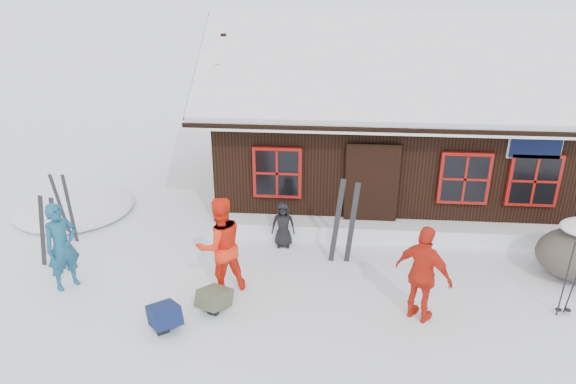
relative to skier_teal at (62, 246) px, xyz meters
The scene contains 14 objects.
ground 4.81m from the skier_teal, ahead, with size 120.00×120.00×0.00m, color white.
mountain_hut 8.09m from the skier_teal, 39.23° to the left, with size 8.90×6.09×4.42m.
snow_drift 6.70m from the skier_teal, 20.75° to the left, with size 7.60×0.60×0.35m, color white.
snow_mounds 6.74m from the skier_teal, 17.19° to the left, with size 20.60×13.20×0.48m.
skier_teal is the anchor object (origin of this frame).
skier_orange_left 2.86m from the skier_teal, ahead, with size 0.89×0.69×1.82m, color red.
skier_orange_right 6.35m from the skier_teal, ahead, with size 1.01×0.42×1.73m, color red.
skier_crouched 4.25m from the skier_teal, 25.37° to the left, with size 0.49×0.32×0.99m, color black.
ski_pair_left 0.95m from the skier_teal, 130.85° to the left, with size 0.49×0.10×1.53m.
ski_pair_mid 1.93m from the skier_teal, 113.39° to the left, with size 0.51×0.22×1.52m.
ski_pair_right 5.22m from the skier_teal, 14.07° to the left, with size 0.56×0.21×1.82m.
ski_poles 8.81m from the skier_teal, ahead, with size 0.25×0.12×1.41m.
backpack_blue 2.46m from the skier_teal, 26.27° to the right, with size 0.44×0.59×0.32m, color #101B47.
backpack_olive 2.96m from the skier_teal, ahead, with size 0.42×0.56×0.30m, color #4D513A.
Camera 1 is at (0.01, -8.53, 5.84)m, focal length 35.00 mm.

